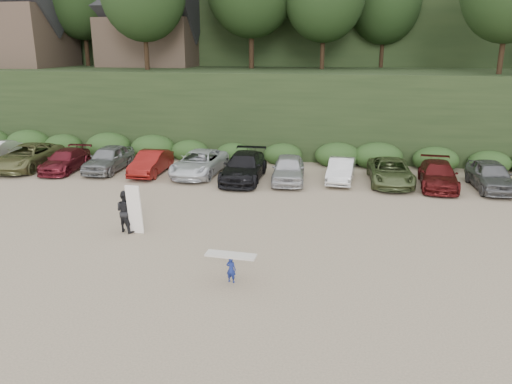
# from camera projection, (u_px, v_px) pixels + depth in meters

# --- Properties ---
(ground) EXTENTS (120.00, 120.00, 0.00)m
(ground) POSITION_uv_depth(u_px,v_px,m) (216.00, 240.00, 21.16)
(ground) COLOR tan
(ground) RESTS_ON ground
(hillside_backdrop) EXTENTS (90.00, 41.50, 28.00)m
(hillside_backdrop) POSITION_uv_depth(u_px,v_px,m) (300.00, 10.00, 51.79)
(hillside_backdrop) COLOR black
(hillside_backdrop) RESTS_ON ground
(parked_cars) EXTENTS (38.83, 6.32, 1.63)m
(parked_cars) POSITION_uv_depth(u_px,v_px,m) (209.00, 164.00, 30.97)
(parked_cars) COLOR #A9A9AE
(parked_cars) RESTS_ON ground
(child_surfer) EXTENTS (1.79, 0.59, 1.06)m
(child_surfer) POSITION_uv_depth(u_px,v_px,m) (231.00, 263.00, 17.25)
(child_surfer) COLOR navy
(child_surfer) RESTS_ON ground
(adult_surfer) EXTENTS (1.39, 1.00, 2.22)m
(adult_surfer) POSITION_uv_depth(u_px,v_px,m) (126.00, 211.00, 21.83)
(adult_surfer) COLOR black
(adult_surfer) RESTS_ON ground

